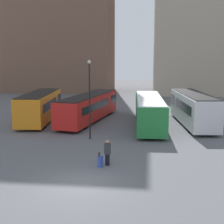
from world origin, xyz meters
TOP-DOWN VIEW (x-y plane):
  - ground_plane at (0.00, 0.00)m, footprint 160.00×160.00m
  - bus_0 at (-7.81, 15.93)m, footprint 3.61×10.28m
  - bus_1 at (-2.76, 16.90)m, footprint 4.49×12.63m
  - bus_2 at (3.48, 15.12)m, footprint 3.13×12.14m
  - bus_3 at (7.79, 16.15)m, footprint 3.65×10.86m
  - traveler at (1.02, 3.19)m, footprint 0.54×0.54m
  - suitcase at (0.63, 2.86)m, footprint 0.30×0.40m
  - lamp_post_1 at (-1.26, 9.37)m, footprint 0.28×0.28m

SIDE VIEW (x-z plane):
  - ground_plane at x=0.00m, z-range 0.00..0.00m
  - suitcase at x=0.63m, z-range -0.14..0.82m
  - traveler at x=1.02m, z-range 0.15..1.77m
  - bus_1 at x=-2.76m, z-range 0.14..2.93m
  - bus_2 at x=3.48m, z-range 0.13..2.96m
  - bus_0 at x=-7.81m, z-range 0.13..3.15m
  - bus_3 at x=7.79m, z-range 0.14..3.27m
  - lamp_post_1 at x=-1.26m, z-range 0.52..6.89m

